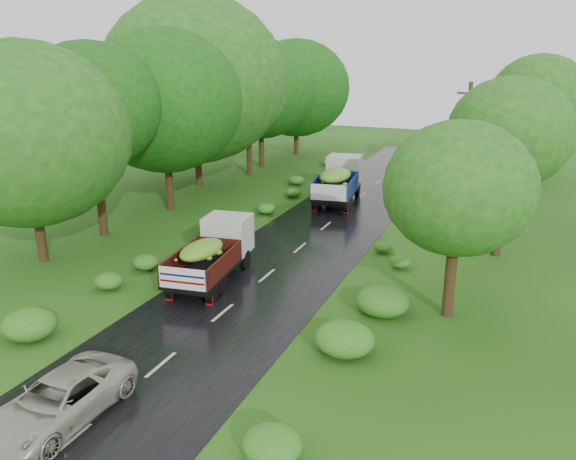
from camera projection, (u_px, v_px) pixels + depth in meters
The scene contains 10 objects.
ground at pixel (161, 365), 17.67m from camera, with size 120.00×120.00×0.00m, color #1F470F.
road at pixel (235, 302), 22.06m from camera, with size 6.50×80.00×0.02m, color black.
road_lines at pixel (246, 293), 22.94m from camera, with size 0.12×69.60×0.00m.
truck_near at pixel (214, 250), 23.93m from camera, with size 2.70×5.86×2.38m.
truck_far at pixel (339, 179), 36.52m from camera, with size 3.08×6.69×2.71m.
car at pixel (59, 400), 14.83m from camera, with size 2.03×4.40×1.22m, color #ABA898.
utility_pole at pixel (464, 155), 30.30m from camera, with size 1.36×0.49×7.94m.
trees_left at pixel (205, 95), 38.58m from camera, with size 6.64×35.73×9.86m.
trees_right at pixel (514, 120), 31.86m from camera, with size 6.01×31.28×8.03m.
shrubs at pixel (314, 230), 29.88m from camera, with size 11.90×44.00×0.70m.
Camera 1 is at (9.68, -12.81, 9.42)m, focal length 35.00 mm.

